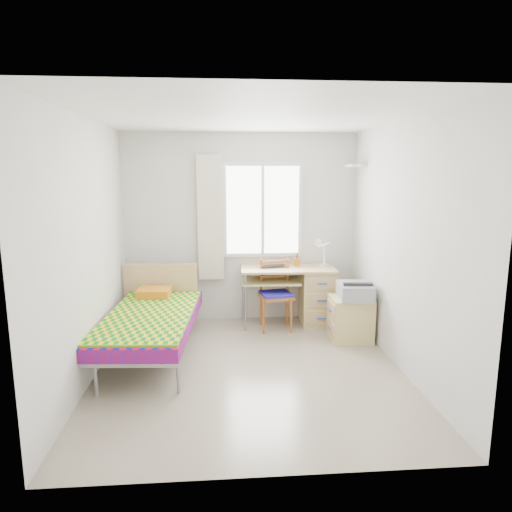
{
  "coord_description": "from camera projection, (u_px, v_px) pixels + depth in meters",
  "views": [
    {
      "loc": [
        -0.29,
        -4.55,
        2.07
      ],
      "look_at": [
        0.11,
        0.55,
        1.13
      ],
      "focal_mm": 32.0,
      "sensor_mm": 36.0,
      "label": 1
    }
  ],
  "objects": [
    {
      "name": "wall_left",
      "position": [
        87.0,
        251.0,
        4.49
      ],
      "size": [
        0.0,
        3.5,
        3.5
      ],
      "primitive_type": "plane",
      "rotation": [
        1.57,
        0.0,
        1.57
      ],
      "color": "silver",
      "rests_on": "ground"
    },
    {
      "name": "ceiling",
      "position": [
        249.0,
        116.0,
        4.38
      ],
      "size": [
        3.5,
        3.5,
        0.0
      ],
      "primitive_type": "plane",
      "rotation": [
        3.14,
        0.0,
        0.0
      ],
      "color": "white",
      "rests_on": "wall_back"
    },
    {
      "name": "chair",
      "position": [
        276.0,
        290.0,
        6.07
      ],
      "size": [
        0.46,
        0.46,
        0.93
      ],
      "rotation": [
        0.0,
        0.0,
        0.18
      ],
      "color": "brown",
      "rests_on": "floor"
    },
    {
      "name": "pen_cup",
      "position": [
        297.0,
        262.0,
        6.29
      ],
      "size": [
        0.09,
        0.09,
        0.11
      ],
      "primitive_type": "cylinder",
      "rotation": [
        0.0,
        0.0,
        0.1
      ],
      "color": "orange",
      "rests_on": "desk"
    },
    {
      "name": "floor",
      "position": [
        249.0,
        369.0,
        4.85
      ],
      "size": [
        3.5,
        3.5,
        0.0
      ],
      "primitive_type": "plane",
      "color": "#BCAD93",
      "rests_on": "ground"
    },
    {
      "name": "cabinet",
      "position": [
        350.0,
        319.0,
        5.66
      ],
      "size": [
        0.51,
        0.45,
        0.54
      ],
      "rotation": [
        0.0,
        0.0,
        -0.01
      ],
      "color": "#D3BA6C",
      "rests_on": "floor"
    },
    {
      "name": "curtain",
      "position": [
        210.0,
        218.0,
        6.2
      ],
      "size": [
        0.35,
        0.05,
        1.7
      ],
      "primitive_type": "cube",
      "color": "#EBE5C2",
      "rests_on": "wall_back"
    },
    {
      "name": "wall_right",
      "position": [
        402.0,
        247.0,
        4.74
      ],
      "size": [
        0.0,
        3.5,
        3.5
      ],
      "primitive_type": "plane",
      "rotation": [
        1.57,
        0.0,
        -1.57
      ],
      "color": "silver",
      "rests_on": "ground"
    },
    {
      "name": "desk",
      "position": [
        312.0,
        293.0,
        6.27
      ],
      "size": [
        1.29,
        0.63,
        0.79
      ],
      "rotation": [
        0.0,
        0.0,
        -0.04
      ],
      "color": "tan",
      "rests_on": "floor"
    },
    {
      "name": "task_lamp",
      "position": [
        322.0,
        250.0,
        6.09
      ],
      "size": [
        0.23,
        0.32,
        0.41
      ],
      "rotation": [
        0.0,
        0.0,
        -0.12
      ],
      "color": "white",
      "rests_on": "desk"
    },
    {
      "name": "book",
      "position": [
        276.0,
        282.0,
        6.23
      ],
      "size": [
        0.23,
        0.28,
        0.02
      ],
      "primitive_type": "imported",
      "rotation": [
        0.0,
        0.0,
        0.2
      ],
      "color": "gray",
      "rests_on": "desk"
    },
    {
      "name": "printer",
      "position": [
        355.0,
        291.0,
        5.56
      ],
      "size": [
        0.43,
        0.48,
        0.2
      ],
      "rotation": [
        0.0,
        0.0,
        -0.08
      ],
      "color": "#96999E",
      "rests_on": "cabinet"
    },
    {
      "name": "window",
      "position": [
        263.0,
        210.0,
        6.29
      ],
      "size": [
        1.1,
        0.04,
        1.3
      ],
      "color": "white",
      "rests_on": "wall_back"
    },
    {
      "name": "floating_shelf",
      "position": [
        356.0,
        166.0,
        5.95
      ],
      "size": [
        0.2,
        0.32,
        0.03
      ],
      "primitive_type": "cube",
      "color": "white",
      "rests_on": "wall_right"
    },
    {
      "name": "laptop",
      "position": [
        275.0,
        267.0,
        6.17
      ],
      "size": [
        0.37,
        0.28,
        0.03
      ],
      "primitive_type": "imported",
      "rotation": [
        0.0,
        0.0,
        0.24
      ],
      "color": "black",
      "rests_on": "desk"
    },
    {
      "name": "bed",
      "position": [
        151.0,
        319.0,
        5.19
      ],
      "size": [
        1.08,
        2.09,
        0.88
      ],
      "rotation": [
        0.0,
        0.0,
        -0.07
      ],
      "color": "gray",
      "rests_on": "floor"
    },
    {
      "name": "wall_back",
      "position": [
        241.0,
        228.0,
        6.33
      ],
      "size": [
        3.2,
        0.0,
        3.2
      ],
      "primitive_type": "plane",
      "rotation": [
        1.57,
        0.0,
        0.0
      ],
      "color": "silver",
      "rests_on": "ground"
    }
  ]
}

